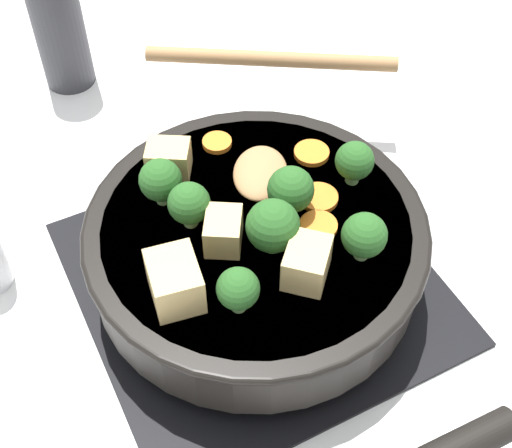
# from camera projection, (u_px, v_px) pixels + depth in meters

# --- Properties ---
(ground_plane) EXTENTS (2.40, 2.40, 0.00)m
(ground_plane) POSITION_uv_depth(u_px,v_px,m) (256.00, 283.00, 0.66)
(ground_plane) COLOR white
(front_burner_grate) EXTENTS (0.31, 0.31, 0.03)m
(front_burner_grate) POSITION_uv_depth(u_px,v_px,m) (256.00, 275.00, 0.65)
(front_burner_grate) COLOR black
(front_burner_grate) RESTS_ON ground_plane
(skillet_pan) EXTENTS (0.39, 0.30, 0.06)m
(skillet_pan) POSITION_uv_depth(u_px,v_px,m) (257.00, 245.00, 0.62)
(skillet_pan) COLOR black
(skillet_pan) RESTS_ON front_burner_grate
(wooden_spoon) EXTENTS (0.26, 0.24, 0.02)m
(wooden_spoon) POSITION_uv_depth(u_px,v_px,m) (267.00, 101.00, 0.69)
(wooden_spoon) COLOR #A87A4C
(wooden_spoon) RESTS_ON skillet_pan
(tofu_cube_center_large) EXTENTS (0.05, 0.04, 0.04)m
(tofu_cube_center_large) POSITION_uv_depth(u_px,v_px,m) (175.00, 281.00, 0.54)
(tofu_cube_center_large) COLOR #DBB770
(tofu_cube_center_large) RESTS_ON skillet_pan
(tofu_cube_near_handle) EXTENTS (0.05, 0.05, 0.03)m
(tofu_cube_near_handle) POSITION_uv_depth(u_px,v_px,m) (307.00, 263.00, 0.55)
(tofu_cube_near_handle) COLOR #DBB770
(tofu_cube_near_handle) RESTS_ON skillet_pan
(tofu_cube_east_chunk) EXTENTS (0.05, 0.04, 0.03)m
(tofu_cube_east_chunk) POSITION_uv_depth(u_px,v_px,m) (223.00, 231.00, 0.57)
(tofu_cube_east_chunk) COLOR #DBB770
(tofu_cube_east_chunk) RESTS_ON skillet_pan
(tofu_cube_west_chunk) EXTENTS (0.04, 0.05, 0.03)m
(tofu_cube_west_chunk) POSITION_uv_depth(u_px,v_px,m) (169.00, 159.00, 0.63)
(tofu_cube_west_chunk) COLOR #DBB770
(tofu_cube_west_chunk) RESTS_ON skillet_pan
(broccoli_floret_near_spoon) EXTENTS (0.04, 0.04, 0.05)m
(broccoli_floret_near_spoon) POSITION_uv_depth(u_px,v_px,m) (288.00, 187.00, 0.59)
(broccoli_floret_near_spoon) COLOR #709956
(broccoli_floret_near_spoon) RESTS_ON skillet_pan
(broccoli_floret_center_top) EXTENTS (0.04, 0.04, 0.05)m
(broccoli_floret_center_top) POSITION_uv_depth(u_px,v_px,m) (272.00, 227.00, 0.56)
(broccoli_floret_center_top) COLOR #709956
(broccoli_floret_center_top) RESTS_ON skillet_pan
(broccoli_floret_east_rim) EXTENTS (0.04, 0.04, 0.04)m
(broccoli_floret_east_rim) POSITION_uv_depth(u_px,v_px,m) (189.00, 204.00, 0.58)
(broccoli_floret_east_rim) COLOR #709956
(broccoli_floret_east_rim) RESTS_ON skillet_pan
(broccoli_floret_west_rim) EXTENTS (0.04, 0.04, 0.04)m
(broccoli_floret_west_rim) POSITION_uv_depth(u_px,v_px,m) (160.00, 181.00, 0.60)
(broccoli_floret_west_rim) COLOR #709956
(broccoli_floret_west_rim) RESTS_ON skillet_pan
(broccoli_floret_north_edge) EXTENTS (0.03, 0.03, 0.04)m
(broccoli_floret_north_edge) POSITION_uv_depth(u_px,v_px,m) (238.00, 289.00, 0.53)
(broccoli_floret_north_edge) COLOR #709956
(broccoli_floret_north_edge) RESTS_ON skillet_pan
(broccoli_floret_south_cluster) EXTENTS (0.03, 0.03, 0.04)m
(broccoli_floret_south_cluster) POSITION_uv_depth(u_px,v_px,m) (355.00, 161.00, 0.61)
(broccoli_floret_south_cluster) COLOR #709956
(broccoli_floret_south_cluster) RESTS_ON skillet_pan
(broccoli_floret_mid_floret) EXTENTS (0.04, 0.04, 0.04)m
(broccoli_floret_mid_floret) POSITION_uv_depth(u_px,v_px,m) (364.00, 236.00, 0.56)
(broccoli_floret_mid_floret) COLOR #709956
(broccoli_floret_mid_floret) RESTS_ON skillet_pan
(carrot_slice_orange_thin) EXTENTS (0.03, 0.03, 0.01)m
(carrot_slice_orange_thin) POSITION_uv_depth(u_px,v_px,m) (320.00, 199.00, 0.61)
(carrot_slice_orange_thin) COLOR orange
(carrot_slice_orange_thin) RESTS_ON skillet_pan
(carrot_slice_near_center) EXTENTS (0.03, 0.03, 0.01)m
(carrot_slice_near_center) POSITION_uv_depth(u_px,v_px,m) (217.00, 143.00, 0.66)
(carrot_slice_near_center) COLOR orange
(carrot_slice_near_center) RESTS_ON skillet_pan
(carrot_slice_edge_slice) EXTENTS (0.03, 0.03, 0.01)m
(carrot_slice_edge_slice) POSITION_uv_depth(u_px,v_px,m) (312.00, 153.00, 0.65)
(carrot_slice_edge_slice) COLOR orange
(carrot_slice_edge_slice) RESTS_ON skillet_pan
(carrot_slice_under_broccoli) EXTENTS (0.03, 0.03, 0.01)m
(carrot_slice_under_broccoli) POSITION_uv_depth(u_px,v_px,m) (318.00, 226.00, 0.59)
(carrot_slice_under_broccoli) COLOR orange
(carrot_slice_under_broccoli) RESTS_ON skillet_pan
(pepper_mill) EXTENTS (0.06, 0.06, 0.21)m
(pepper_mill) POSITION_uv_depth(u_px,v_px,m) (54.00, 9.00, 0.78)
(pepper_mill) COLOR #333338
(pepper_mill) RESTS_ON ground_plane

